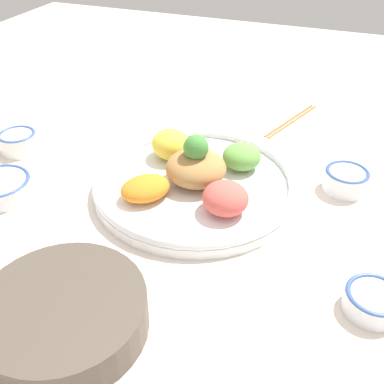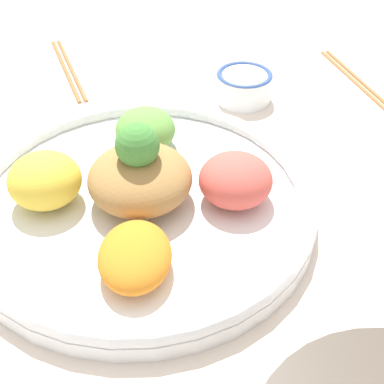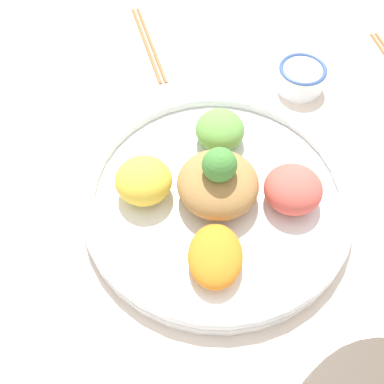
% 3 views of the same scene
% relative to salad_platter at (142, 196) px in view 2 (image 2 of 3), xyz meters
% --- Properties ---
extents(ground_plane, '(2.40, 2.40, 0.00)m').
position_rel_salad_platter_xyz_m(ground_plane, '(0.03, 0.00, -0.03)').
color(ground_plane, silver).
extents(salad_platter, '(0.39, 0.39, 0.12)m').
position_rel_salad_platter_xyz_m(salad_platter, '(0.00, 0.00, 0.00)').
color(salad_platter, white).
rests_on(salad_platter, ground_plane).
extents(sauce_bowl_red, '(0.08, 0.08, 0.04)m').
position_rel_salad_platter_xyz_m(sauce_bowl_red, '(0.27, 0.10, -0.00)').
color(sauce_bowl_red, white).
rests_on(sauce_bowl_red, ground_plane).
extents(chopsticks_pair_near, '(0.09, 0.22, 0.01)m').
position_rel_salad_platter_xyz_m(chopsticks_pair_near, '(0.12, 0.36, -0.02)').
color(chopsticks_pair_near, '#9E6B3D').
rests_on(chopsticks_pair_near, ground_plane).
extents(chopsticks_pair_far, '(0.11, 0.22, 0.01)m').
position_rel_salad_platter_xyz_m(chopsticks_pair_far, '(0.44, 0.01, -0.02)').
color(chopsticks_pair_far, '#9E6B3D').
rests_on(chopsticks_pair_far, ground_plane).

